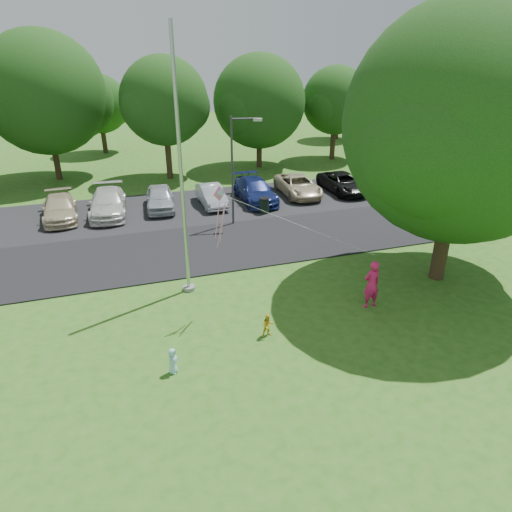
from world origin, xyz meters
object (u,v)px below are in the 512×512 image
object	(u,v)px
big_tree	(463,130)
kite	(225,208)
child_blue	(173,361)
woman	(372,284)
street_lamp	(236,162)
child_yellow	(268,325)
trash_can	(264,206)
flagpole	(182,193)

from	to	relation	value
big_tree	kite	world-z (taller)	big_tree
big_tree	child_blue	distance (m)	13.43
woman	street_lamp	bearing A→B (deg)	-81.73
kite	street_lamp	bearing A→B (deg)	45.67
big_tree	child_yellow	xyz separation A→B (m)	(-8.35, -1.78, -5.87)
trash_can	big_tree	xyz separation A→B (m)	(4.28, -10.30, 5.81)
child_blue	kite	xyz separation A→B (m)	(2.51, 2.93, 3.71)
flagpole	street_lamp	bearing A→B (deg)	59.14
flagpole	woman	distance (m)	7.95
trash_can	child_yellow	size ratio (longest dim) A/B	1.15
big_tree	flagpole	bearing A→B (deg)	167.13
big_tree	child_blue	size ratio (longest dim) A/B	12.89
child_yellow	kite	bearing A→B (deg)	113.60
kite	woman	bearing A→B (deg)	-40.35
child_yellow	trash_can	bearing A→B (deg)	70.64
child_blue	big_tree	bearing A→B (deg)	-41.52
big_tree	child_blue	xyz separation A→B (m)	(-11.77, -2.71, -5.87)
woman	big_tree	bearing A→B (deg)	-168.39
child_yellow	woman	bearing A→B (deg)	7.55
flagpole	kite	distance (m)	2.40
kite	child_yellow	bearing A→B (deg)	-91.57
flagpole	woman	bearing A→B (deg)	-28.78
trash_can	big_tree	bearing A→B (deg)	-67.43
street_lamp	child_blue	size ratio (longest dim) A/B	6.88
trash_can	child_blue	xyz separation A→B (m)	(-7.49, -13.00, -0.06)
child_blue	kite	world-z (taller)	kite
flagpole	woman	world-z (taller)	flagpole
street_lamp	child_yellow	bearing A→B (deg)	-90.61
street_lamp	child_yellow	size ratio (longest dim) A/B	6.90
flagpole	kite	size ratio (longest dim) A/B	1.75
flagpole	trash_can	bearing A→B (deg)	52.65
child_yellow	child_blue	xyz separation A→B (m)	(-3.42, -0.92, 0.00)
street_lamp	big_tree	bearing A→B (deg)	-45.39
street_lamp	trash_can	bearing A→B (deg)	40.06
child_yellow	kite	xyz separation A→B (m)	(-0.91, 2.00, 3.71)
child_yellow	street_lamp	bearing A→B (deg)	78.55
trash_can	kite	xyz separation A→B (m)	(-4.98, -10.08, 3.64)
flagpole	child_yellow	world-z (taller)	flagpole
street_lamp	kite	xyz separation A→B (m)	(-2.97, -8.92, 0.58)
trash_can	big_tree	distance (m)	12.57
flagpole	big_tree	bearing A→B (deg)	-12.87
street_lamp	kite	bearing A→B (deg)	-98.33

